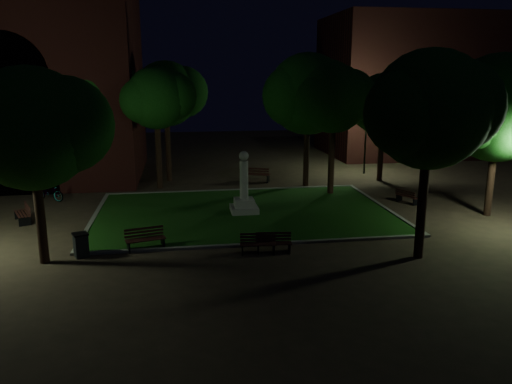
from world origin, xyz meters
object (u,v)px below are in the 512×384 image
bicycle (49,192)px  bench_far_side (256,175)px  monument (244,195)px  bench_right_side (407,197)px  trash_bin (81,245)px  bench_near_left (258,244)px  bench_west_near (145,239)px  bench_near_right (274,243)px  bench_left_side (24,214)px

bicycle → bench_far_side: bearing=-46.7°
monument → bicycle: bearing=158.1°
bench_right_side → bicycle: bicycle is taller
bench_far_side → bicycle: bicycle is taller
bench_right_side → trash_bin: size_ratio=1.51×
bench_near_left → bench_right_side: bearing=40.8°
bench_right_side → bench_far_side: bearing=24.1°
bench_west_near → monument: bearing=30.4°
monument → bench_west_near: bearing=-134.8°
monument → bicycle: size_ratio=1.63×
bench_near_left → bench_near_right: bearing=8.2°
monument → trash_bin: monument is taller
monument → bench_far_side: 7.78m
bench_near_right → bench_left_side: size_ratio=0.88×
monument → trash_bin: (-7.23, -5.30, -0.46)m
bench_far_side → monument: bearing=98.8°
bench_left_side → bench_right_side: 20.24m
bench_left_side → bench_west_near: bearing=27.7°
bench_near_left → bench_left_side: bench_left_side is taller
monument → bench_near_right: size_ratio=2.13×
bench_right_side → bicycle: (-20.02, 3.62, 0.16)m
bench_far_side → bench_left_side: bearing=52.6°
monument → trash_bin: 8.97m
bench_near_right → bench_right_side: 11.08m
monument → bench_west_near: monument is taller
bench_near_left → bench_left_side: 12.28m
bench_right_side → bench_far_side: size_ratio=0.76×
bench_near_left → bench_near_right: same height
bench_right_side → bench_far_side: (-7.53, 6.87, 0.11)m
trash_bin → bench_far_side: bearing=54.9°
bench_near_right → bench_left_side: bearing=158.8°
bench_near_left → trash_bin: trash_bin is taller
bench_right_side → bench_near_right: bearing=103.2°
bench_far_side → trash_bin: size_ratio=1.99×
bench_left_side → trash_bin: bearing=10.5°
monument → bench_near_right: (0.44, -5.94, -0.58)m
bench_west_near → bench_left_side: size_ratio=1.00×
bench_near_right → bicycle: 15.13m
bench_near_left → bench_near_right: size_ratio=1.00×
bicycle → bench_near_left: bearing=-105.6°
bench_far_side → trash_bin: 15.70m
monument → bench_right_side: bearing=4.2°
bench_near_right → bench_west_near: bearing=174.4°
monument → bench_west_near: (-4.76, -4.79, -0.54)m
bench_far_side → bicycle: 12.92m
trash_bin → bicycle: (-3.47, 9.59, 0.02)m
bench_west_near → bench_far_side: bench_far_side is taller
bench_left_side → bench_far_side: (12.70, 7.48, 0.05)m
bench_far_side → bench_west_near: bearing=84.2°
bench_right_side → bench_west_near: bearing=87.8°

